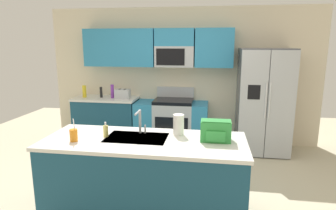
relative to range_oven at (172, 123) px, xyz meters
name	(u,v)px	position (x,y,z in m)	size (l,w,h in m)	color
ground_plane	(164,191)	(0.16, -1.80, -0.44)	(9.00, 9.00, 0.00)	beige
kitchen_wall_unit	(174,68)	(0.01, 0.28, 1.03)	(5.20, 0.43, 2.60)	beige
back_counter	(107,120)	(-1.30, 0.00, 0.01)	(1.22, 0.63, 0.90)	navy
range_oven	(172,123)	(0.00, 0.00, 0.00)	(1.36, 0.61, 1.10)	#B7BABF
refrigerator	(263,102)	(1.65, -0.07, 0.48)	(0.90, 0.76, 1.85)	#4C4F54
island_counter	(145,177)	(0.03, -2.33, 0.01)	(2.22, 0.89, 0.90)	navy
toaster	(123,94)	(-0.94, -0.05, 0.55)	(0.28, 0.16, 0.18)	#B7BABF
pepper_mill	(101,92)	(-1.38, 0.00, 0.56)	(0.05, 0.05, 0.21)	black
bottle_yellow	(84,91)	(-1.71, -0.04, 0.57)	(0.08, 0.08, 0.23)	yellow
bottle_purple	(112,91)	(-1.15, -0.03, 0.59)	(0.06, 0.06, 0.26)	purple
sink_faucet	(140,120)	(-0.07, -2.14, 0.62)	(0.09, 0.21, 0.28)	#B7BABF
drink_cup_orange	(74,135)	(-0.70, -2.51, 0.52)	(0.08, 0.08, 0.25)	orange
soap_dispenser	(106,131)	(-0.42, -2.31, 0.53)	(0.06, 0.06, 0.17)	#D8CC66
paper_towel_roll	(179,125)	(0.38, -2.12, 0.58)	(0.12, 0.12, 0.24)	white
backpack	(216,130)	(0.80, -2.26, 0.57)	(0.32, 0.22, 0.23)	green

